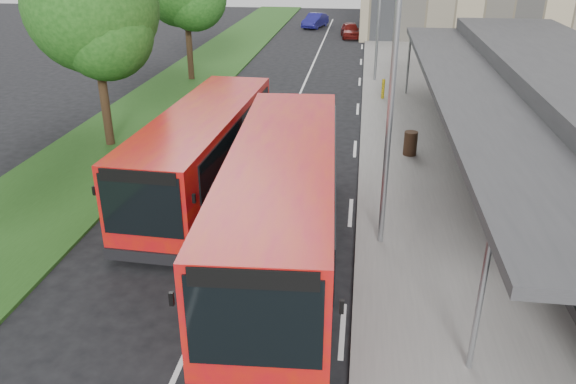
# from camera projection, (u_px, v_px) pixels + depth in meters

# --- Properties ---
(ground) EXTENTS (120.00, 120.00, 0.00)m
(ground) POSITION_uv_depth(u_px,v_px,m) (221.00, 272.00, 14.88)
(ground) COLOR black
(ground) RESTS_ON ground
(pavement) EXTENTS (5.00, 80.00, 0.15)m
(pavement) POSITION_uv_depth(u_px,v_px,m) (406.00, 90.00, 32.16)
(pavement) COLOR slate
(pavement) RESTS_ON ground
(grass_verge) EXTENTS (5.00, 80.00, 0.10)m
(grass_verge) POSITION_uv_depth(u_px,v_px,m) (187.00, 83.00, 33.73)
(grass_verge) COLOR #204717
(grass_verge) RESTS_ON ground
(lane_centre_line) EXTENTS (0.12, 70.00, 0.01)m
(lane_centre_line) POSITION_uv_depth(u_px,v_px,m) (292.00, 112.00, 28.40)
(lane_centre_line) COLOR silver
(lane_centre_line) RESTS_ON ground
(kerb_dashes) EXTENTS (0.12, 56.00, 0.01)m
(kerb_dashes) POSITION_uv_depth(u_px,v_px,m) (359.00, 94.00, 31.61)
(kerb_dashes) COLOR silver
(kerb_dashes) RESTS_ON ground
(station_building) EXTENTS (7.70, 26.00, 4.00)m
(station_building) POSITION_uv_depth(u_px,v_px,m) (570.00, 124.00, 19.95)
(station_building) COLOR #303033
(station_building) RESTS_ON ground
(tree_mid) EXTENTS (5.13, 5.13, 8.25)m
(tree_mid) POSITION_uv_depth(u_px,v_px,m) (93.00, 16.00, 21.66)
(tree_mid) COLOR #342514
(tree_mid) RESTS_ON ground
(lamp_post_near) EXTENTS (1.44, 0.28, 8.00)m
(lamp_post_near) POSITION_uv_depth(u_px,v_px,m) (389.00, 83.00, 14.23)
(lamp_post_near) COLOR gray
(lamp_post_near) RESTS_ON pavement
(lamp_post_far) EXTENTS (1.44, 0.28, 8.00)m
(lamp_post_far) POSITION_uv_depth(u_px,v_px,m) (378.00, 1.00, 32.26)
(lamp_post_far) COLOR gray
(lamp_post_far) RESTS_ON pavement
(bus_main) EXTENTS (3.47, 11.39, 3.19)m
(bus_main) POSITION_uv_depth(u_px,v_px,m) (282.00, 205.00, 14.87)
(bus_main) COLOR #B81E09
(bus_main) RESTS_ON ground
(bus_second) EXTENTS (3.06, 10.33, 2.89)m
(bus_second) POSITION_uv_depth(u_px,v_px,m) (204.00, 152.00, 18.92)
(bus_second) COLOR #B81E09
(bus_second) RESTS_ON ground
(litter_bin) EXTENTS (0.57, 0.57, 0.95)m
(litter_bin) POSITION_uv_depth(u_px,v_px,m) (410.00, 143.00, 22.27)
(litter_bin) COLOR #362316
(litter_bin) RESTS_ON pavement
(bollard) EXTENTS (0.18, 0.18, 1.04)m
(bollard) POSITION_uv_depth(u_px,v_px,m) (383.00, 89.00, 30.03)
(bollard) COLOR yellow
(bollard) RESTS_ON pavement
(car_near) EXTENTS (1.94, 3.95, 1.30)m
(car_near) POSITION_uv_depth(u_px,v_px,m) (350.00, 30.00, 48.91)
(car_near) COLOR #5A0F0C
(car_near) RESTS_ON ground
(car_far) EXTENTS (2.43, 4.29, 1.34)m
(car_far) POSITION_uv_depth(u_px,v_px,m) (315.00, 20.00, 54.30)
(car_far) COLOR navy
(car_far) RESTS_ON ground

